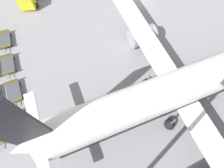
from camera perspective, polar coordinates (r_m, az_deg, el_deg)
ground_plane at (r=34.95m, az=7.80°, el=25.65°), size 500.00×500.00×0.00m
airplane at (r=21.68m, az=23.19°, el=-0.32°), size 37.25×40.04×13.65m
baggage_dolly_row_mid_a_col_a at (r=31.95m, az=-31.65°, el=12.16°), size 3.94×2.00×0.92m
baggage_dolly_row_mid_a_col_b at (r=28.83m, az=-30.83°, el=5.46°), size 3.92×1.95×0.92m
baggage_dolly_row_mid_a_col_c at (r=26.22m, az=-29.41°, el=-2.21°), size 3.89×1.86×0.92m
baggage_dolly_row_mid_a_col_d at (r=24.29m, az=-28.12°, el=-11.25°), size 3.93×1.98×0.92m
stand_guidance_stripe at (r=22.81m, az=-0.60°, el=-6.03°), size 1.51×23.52×0.01m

